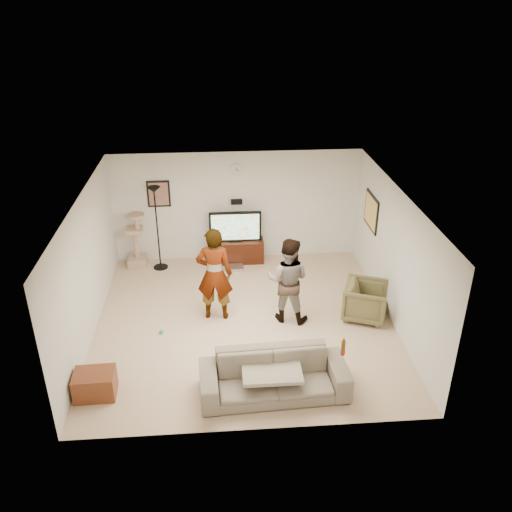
{
  "coord_description": "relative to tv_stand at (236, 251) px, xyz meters",
  "views": [
    {
      "loc": [
        -0.45,
        -8.39,
        5.63
      ],
      "look_at": [
        0.23,
        0.2,
        1.28
      ],
      "focal_mm": 37.39,
      "sensor_mm": 36.0,
      "label": 1
    }
  ],
  "objects": [
    {
      "name": "tv_screen",
      "position": [
        0.0,
        -0.04,
        0.6
      ],
      "size": [
        1.06,
        0.01,
        0.6
      ],
      "primitive_type": "cube",
      "color": "#4CDBDA",
      "rests_on": "tv"
    },
    {
      "name": "side_table",
      "position": [
        -2.35,
        -4.33,
        -0.06
      ],
      "size": [
        0.63,
        0.48,
        0.41
      ],
      "primitive_type": "cube",
      "rotation": [
        0.0,
        0.0,
        0.03
      ],
      "color": "#5A2B17",
      "rests_on": "floor"
    },
    {
      "name": "armchair",
      "position": [
        2.34,
        -2.53,
        0.1
      ],
      "size": [
        1.02,
        1.0,
        0.72
      ],
      "primitive_type": "imported",
      "rotation": [
        0.0,
        0.0,
        1.19
      ],
      "color": "brown",
      "rests_on": "floor"
    },
    {
      "name": "floor_lamp",
      "position": [
        -1.7,
        -0.19,
        0.69
      ],
      "size": [
        0.32,
        0.32,
        1.9
      ],
      "primitive_type": "cylinder",
      "color": "black",
      "rests_on": "floor"
    },
    {
      "name": "ceiling",
      "position": [
        0.05,
        -2.5,
        2.25
      ],
      "size": [
        5.5,
        5.5,
        0.02
      ],
      "primitive_type": "cube",
      "color": "white",
      "rests_on": "wall_back"
    },
    {
      "name": "wall_left",
      "position": [
        -2.7,
        -2.5,
        0.99
      ],
      "size": [
        0.04,
        5.5,
        2.5
      ],
      "primitive_type": "cube",
      "color": "silver",
      "rests_on": "floor"
    },
    {
      "name": "person_right",
      "position": [
        0.86,
        -2.45,
        0.57
      ],
      "size": [
        0.97,
        0.85,
        1.66
      ],
      "primitive_type": "imported",
      "rotation": [
        0.0,
        0.0,
        2.81
      ],
      "color": "navy",
      "rests_on": "floor"
    },
    {
      "name": "picture_right",
      "position": [
        2.78,
        -0.9,
        1.24
      ],
      "size": [
        0.03,
        0.78,
        0.62
      ],
      "primitive_type": "cube",
      "color": "#EAB858",
      "rests_on": "wall_right"
    },
    {
      "name": "throw_blanket",
      "position": [
        0.34,
        -4.5,
        0.18
      ],
      "size": [
        0.9,
        0.7,
        0.06
      ],
      "primitive_type": "cube",
      "rotation": [
        0.0,
        0.0,
        -0.01
      ],
      "color": "tan",
      "rests_on": "sofa"
    },
    {
      "name": "sofa",
      "position": [
        0.38,
        -4.5,
        0.07
      ],
      "size": [
        2.3,
        0.99,
        0.66
      ],
      "primitive_type": "imported",
      "rotation": [
        0.0,
        0.0,
        0.05
      ],
      "color": "#716556",
      "rests_on": "floor"
    },
    {
      "name": "tv",
      "position": [
        0.0,
        0.0,
        0.6
      ],
      "size": [
        1.16,
        0.08,
        0.69
      ],
      "primitive_type": "cube",
      "color": "black",
      "rests_on": "tv_stand"
    },
    {
      "name": "wall_speaker",
      "position": [
        0.05,
        0.19,
        1.12
      ],
      "size": [
        0.25,
        0.1,
        0.1
      ],
      "primitive_type": "cube",
      "color": "black",
      "rests_on": "wall_back"
    },
    {
      "name": "beer_bottle",
      "position": [
        1.42,
        -4.5,
        0.52
      ],
      "size": [
        0.06,
        0.06,
        0.25
      ],
      "primitive_type": "cylinder",
      "color": "#603C0E",
      "rests_on": "sofa"
    },
    {
      "name": "toy_ball",
      "position": [
        -1.48,
        -2.77,
        -0.22
      ],
      "size": [
        0.08,
        0.08,
        0.08
      ],
      "primitive_type": "sphere",
      "color": "teal",
      "rests_on": "floor"
    },
    {
      "name": "wall_front",
      "position": [
        0.05,
        -5.25,
        0.99
      ],
      "size": [
        5.5,
        0.04,
        2.5
      ],
      "primitive_type": "cube",
      "color": "silver",
      "rests_on": "floor"
    },
    {
      "name": "picture_back",
      "position": [
        -1.65,
        0.23,
        1.34
      ],
      "size": [
        0.42,
        0.03,
        0.52
      ],
      "primitive_type": "cube",
      "color": "#83584F",
      "rests_on": "wall_back"
    },
    {
      "name": "wall_back",
      "position": [
        0.05,
        0.25,
        0.99
      ],
      "size": [
        5.5,
        0.04,
        2.5
      ],
      "primitive_type": "cube",
      "color": "silver",
      "rests_on": "floor"
    },
    {
      "name": "console_box",
      "position": [
        -0.06,
        -0.4,
        -0.23
      ],
      "size": [
        0.4,
        0.3,
        0.07
      ],
      "primitive_type": "cube",
      "color": "silver",
      "rests_on": "floor"
    },
    {
      "name": "tv_stand",
      "position": [
        0.0,
        0.0,
        0.0
      ],
      "size": [
        1.25,
        0.45,
        0.52
      ],
      "primitive_type": "cube",
      "color": "black",
      "rests_on": "floor"
    },
    {
      "name": "wall_clock",
      "position": [
        0.05,
        0.22,
        1.84
      ],
      "size": [
        0.26,
        0.04,
        0.26
      ],
      "primitive_type": "cylinder",
      "rotation": [
        1.57,
        0.0,
        0.0
      ],
      "color": "white",
      "rests_on": "wall_back"
    },
    {
      "name": "cat_tree",
      "position": [
        -2.22,
        -0.04,
        0.38
      ],
      "size": [
        0.42,
        0.42,
        1.28
      ],
      "primitive_type": "cube",
      "rotation": [
        0.0,
        0.0,
        0.03
      ],
      "color": "tan",
      "rests_on": "floor"
    },
    {
      "name": "floor",
      "position": [
        0.05,
        -2.5,
        -0.27
      ],
      "size": [
        5.5,
        5.5,
        0.02
      ],
      "primitive_type": "cube",
      "color": "tan",
      "rests_on": "ground"
    },
    {
      "name": "person_left",
      "position": [
        -0.48,
        -2.27,
        0.66
      ],
      "size": [
        0.71,
        0.51,
        1.83
      ],
      "primitive_type": "imported",
      "rotation": [
        0.0,
        0.0,
        3.04
      ],
      "color": "#9C9C9C",
      "rests_on": "floor"
    },
    {
      "name": "wall_right",
      "position": [
        2.8,
        -2.5,
        0.99
      ],
      "size": [
        0.04,
        5.5,
        2.5
      ],
      "primitive_type": "cube",
      "color": "silver",
      "rests_on": "floor"
    }
  ]
}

